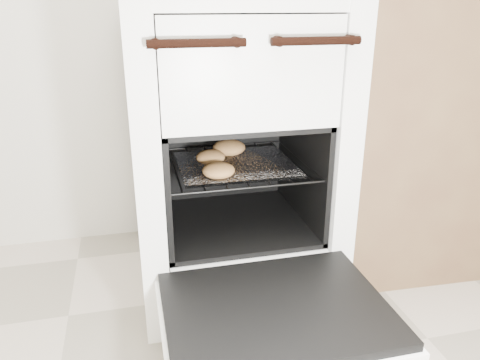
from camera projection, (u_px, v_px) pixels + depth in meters
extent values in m
cube|color=white|center=(228.00, 145.00, 1.50)|extent=(0.60, 0.64, 0.93)
cylinder|color=black|center=(197.00, 43.00, 1.03)|extent=(0.22, 0.02, 0.02)
cylinder|color=black|center=(316.00, 41.00, 1.09)|extent=(0.22, 0.02, 0.02)
cube|color=black|center=(276.00, 309.00, 1.11)|extent=(0.52, 0.40, 0.02)
cube|color=white|center=(276.00, 315.00, 1.12)|extent=(0.54, 0.42, 0.02)
cylinder|color=black|center=(163.00, 170.00, 1.39)|extent=(0.01, 0.42, 0.01)
cylinder|color=black|center=(300.00, 159.00, 1.48)|extent=(0.01, 0.42, 0.01)
cylinder|color=black|center=(251.00, 188.00, 1.25)|extent=(0.43, 0.01, 0.01)
cylinder|color=black|center=(221.00, 146.00, 1.62)|extent=(0.43, 0.01, 0.01)
cylinder|color=black|center=(175.00, 169.00, 1.40)|extent=(0.01, 0.40, 0.01)
cylinder|color=black|center=(195.00, 167.00, 1.41)|extent=(0.01, 0.40, 0.01)
cylinder|color=black|center=(215.00, 166.00, 1.42)|extent=(0.01, 0.40, 0.01)
cylinder|color=black|center=(234.00, 164.00, 1.44)|extent=(0.01, 0.40, 0.01)
cylinder|color=black|center=(253.00, 163.00, 1.45)|extent=(0.01, 0.40, 0.01)
cylinder|color=black|center=(271.00, 161.00, 1.46)|extent=(0.01, 0.40, 0.01)
cylinder|color=black|center=(290.00, 160.00, 1.48)|extent=(0.01, 0.40, 0.01)
cube|color=white|center=(235.00, 164.00, 1.42)|extent=(0.34, 0.30, 0.01)
ellipsoid|color=#B68149|center=(211.00, 157.00, 1.40)|extent=(0.10, 0.10, 0.04)
ellipsoid|color=#B68149|center=(229.00, 147.00, 1.48)|extent=(0.15, 0.15, 0.05)
ellipsoid|color=#B68149|center=(218.00, 170.00, 1.29)|extent=(0.12, 0.12, 0.04)
cube|color=brown|center=(438.00, 126.00, 1.71)|extent=(0.96, 0.66, 0.93)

